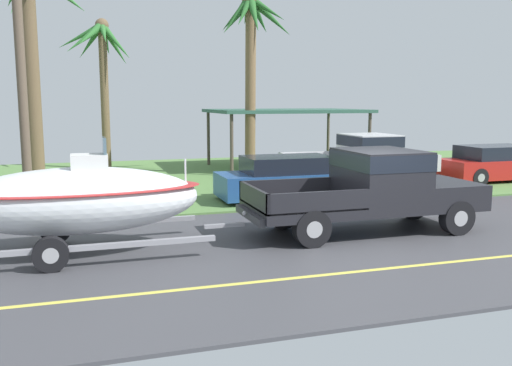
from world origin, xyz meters
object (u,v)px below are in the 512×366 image
object	(u,v)px
palm_tree_near_right	(101,54)
parked_sedan_near	(499,164)
boat_on_trailer	(77,200)
parked_pickup_background	(368,157)
carport_awning	(286,112)
palm_tree_near_left	(31,29)
utility_pole	(20,57)
pickup_truck_towing	(378,186)
palm_tree_mid	(251,39)
parked_sedan_far	(293,179)

from	to	relation	value
palm_tree_near_right	parked_sedan_near	bearing A→B (deg)	-29.99
parked_sedan_near	palm_tree_near_right	xyz separation A→B (m)	(-14.11, 8.14, 4.36)
boat_on_trailer	parked_pickup_background	size ratio (longest dim) A/B	1.07
parked_pickup_background	palm_tree_near_right	xyz separation A→B (m)	(-8.96, 7.38, 4.00)
palm_tree_near_right	parked_pickup_background	bearing A→B (deg)	-39.46
carport_awning	palm_tree_near_left	distance (m)	11.93
utility_pole	parked_sedan_near	bearing A→B (deg)	6.22
pickup_truck_towing	parked_pickup_background	world-z (taller)	pickup_truck_towing
carport_awning	palm_tree_near_right	xyz separation A→B (m)	(-7.82, 1.86, 2.49)
parked_sedan_near	carport_awning	world-z (taller)	carport_awning
pickup_truck_towing	parked_sedan_near	xyz separation A→B (m)	(8.50, 5.77, -0.39)
parked_pickup_background	palm_tree_near_left	size ratio (longest dim) A/B	0.80
boat_on_trailer	parked_sedan_near	distance (m)	16.30
carport_awning	boat_on_trailer	bearing A→B (deg)	-126.58
palm_tree_near_left	palm_tree_near_right	xyz separation A→B (m)	(2.21, 7.79, -0.06)
parked_sedan_near	palm_tree_near_left	bearing A→B (deg)	178.77
pickup_truck_towing	carport_awning	size ratio (longest dim) A/B	0.86
parked_pickup_background	parked_sedan_near	size ratio (longest dim) A/B	1.23
palm_tree_mid	parked_pickup_background	bearing A→B (deg)	-45.13
parked_pickup_background	palm_tree_near_left	world-z (taller)	palm_tree_near_left
boat_on_trailer	parked_pickup_background	xyz separation A→B (m)	(10.09, 6.53, -0.08)
parked_pickup_background	palm_tree_near_right	bearing A→B (deg)	140.54
parked_sedan_near	palm_tree_mid	size ratio (longest dim) A/B	0.64
carport_awning	palm_tree_mid	size ratio (longest dim) A/B	0.91
boat_on_trailer	parked_sedan_far	xyz separation A→B (m)	(6.30, 4.37, -0.44)
pickup_truck_towing	carport_awning	distance (m)	12.34
parked_pickup_background	parked_sedan_far	bearing A→B (deg)	-150.29
parked_pickup_background	utility_pole	distance (m)	12.02
pickup_truck_towing	parked_sedan_near	distance (m)	10.28
parked_sedan_far	palm_tree_near_left	xyz separation A→B (m)	(-7.39, 1.74, 4.42)
parked_sedan_near	parked_pickup_background	bearing A→B (deg)	171.54
boat_on_trailer	carport_awning	bearing A→B (deg)	53.42
carport_awning	pickup_truck_towing	bearing A→B (deg)	-100.36
boat_on_trailer	utility_pole	distance (m)	5.16
pickup_truck_towing	parked_sedan_far	distance (m)	4.41
pickup_truck_towing	parked_pickup_background	bearing A→B (deg)	62.87
parked_sedan_near	utility_pole	xyz separation A→B (m)	(-16.48, -1.80, 3.48)
pickup_truck_towing	palm_tree_near_left	xyz separation A→B (m)	(-7.82, 6.12, 4.03)
boat_on_trailer	parked_sedan_near	bearing A→B (deg)	20.73
palm_tree_near_left	utility_pole	bearing A→B (deg)	-94.12
boat_on_trailer	palm_tree_mid	distance (m)	12.74
carport_awning	parked_sedan_near	bearing A→B (deg)	-44.94
utility_pole	palm_tree_mid	bearing A→B (deg)	37.00
parked_pickup_background	parked_sedan_near	world-z (taller)	parked_pickup_background
pickup_truck_towing	carport_awning	world-z (taller)	carport_awning
carport_awning	palm_tree_near_right	distance (m)	8.41
palm_tree_near_left	palm_tree_mid	bearing A→B (deg)	26.22
boat_on_trailer	palm_tree_near_left	size ratio (longest dim) A/B	0.86
parked_sedan_near	parked_sedan_far	distance (m)	9.04
boat_on_trailer	utility_pole	world-z (taller)	utility_pole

